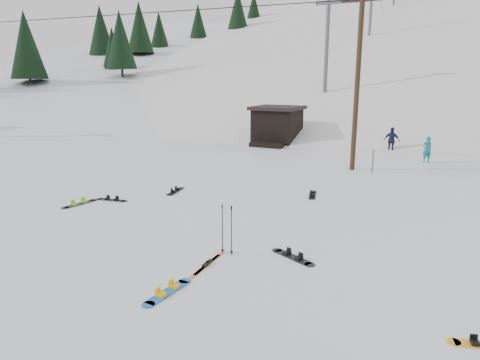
% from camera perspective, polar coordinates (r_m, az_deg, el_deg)
% --- Properties ---
extents(ground, '(200.00, 200.00, 0.00)m').
position_cam_1_polar(ground, '(11.69, -10.18, -10.61)').
color(ground, white).
rests_on(ground, ground).
extents(ski_slope, '(60.00, 85.24, 65.97)m').
position_cam_1_polar(ski_slope, '(66.00, 19.71, -2.08)').
color(ski_slope, white).
rests_on(ski_slope, ground).
extents(ridge_left, '(47.54, 95.03, 58.38)m').
position_cam_1_polar(ridge_left, '(72.42, -10.46, 0.64)').
color(ridge_left, white).
rests_on(ridge_left, ground).
extents(treeline_left, '(20.00, 64.00, 10.00)m').
position_cam_1_polar(treeline_left, '(63.35, -13.75, 8.75)').
color(treeline_left, black).
rests_on(treeline_left, ground).
extents(treeline_crest, '(50.00, 6.00, 10.00)m').
position_cam_1_polar(treeline_crest, '(94.86, 22.59, 9.54)').
color(treeline_crest, black).
rests_on(treeline_crest, ski_slope).
extents(utility_pole, '(2.00, 0.26, 9.00)m').
position_cam_1_polar(utility_pole, '(22.96, 15.40, 12.85)').
color(utility_pole, '#3A2819').
rests_on(utility_pole, ground).
extents(trail_sign, '(0.50, 0.09, 1.85)m').
position_cam_1_polar(trail_sign, '(22.62, 17.39, 4.04)').
color(trail_sign, '#595B60').
rests_on(trail_sign, ground).
extents(lift_hut, '(3.40, 4.10, 2.75)m').
position_cam_1_polar(lift_hut, '(31.79, 4.96, 7.30)').
color(lift_hut, black).
rests_on(lift_hut, ground).
extents(lift_tower_near, '(2.20, 0.36, 8.00)m').
position_cam_1_polar(lift_tower_near, '(40.04, 11.52, 17.64)').
color(lift_tower_near, '#595B60').
rests_on(lift_tower_near, ski_slope).
extents(hero_snowboard, '(0.39, 1.55, 0.11)m').
position_cam_1_polar(hero_snowboard, '(10.09, -9.63, -14.46)').
color(hero_snowboard, blue).
rests_on(hero_snowboard, ground).
extents(hero_skis, '(0.17, 1.69, 0.09)m').
position_cam_1_polar(hero_skis, '(11.31, -4.40, -11.12)').
color(hero_skis, '#DA5016').
rests_on(hero_skis, ground).
extents(ski_poles, '(0.38, 0.10, 1.39)m').
position_cam_1_polar(ski_poles, '(11.73, -1.76, -6.55)').
color(ski_poles, black).
rests_on(ski_poles, ground).
extents(board_scatter_a, '(1.37, 0.44, 0.10)m').
position_cam_1_polar(board_scatter_a, '(17.72, -16.72, -2.53)').
color(board_scatter_a, black).
rests_on(board_scatter_a, ground).
extents(board_scatter_b, '(0.48, 1.45, 0.10)m').
position_cam_1_polar(board_scatter_b, '(18.47, -8.58, -1.46)').
color(board_scatter_b, black).
rests_on(board_scatter_b, ground).
extents(board_scatter_c, '(0.47, 1.55, 0.11)m').
position_cam_1_polar(board_scatter_c, '(17.57, -20.60, -2.95)').
color(board_scatter_c, black).
rests_on(board_scatter_c, ground).
extents(board_scatter_d, '(1.39, 0.79, 0.11)m').
position_cam_1_polar(board_scatter_d, '(11.80, 7.05, -10.11)').
color(board_scatter_d, black).
rests_on(board_scatter_d, ground).
extents(board_scatter_f, '(0.56, 1.42, 0.10)m').
position_cam_1_polar(board_scatter_f, '(17.96, 9.65, -1.93)').
color(board_scatter_f, black).
rests_on(board_scatter_f, ground).
extents(skier_teal, '(0.65, 0.59, 1.50)m').
position_cam_1_polar(skier_teal, '(26.79, 23.67, 3.76)').
color(skier_teal, '#0B7677').
rests_on(skier_teal, ground).
extents(skier_navy, '(1.05, 0.57, 1.70)m').
position_cam_1_polar(skier_navy, '(29.00, 19.58, 4.97)').
color(skier_navy, '#161D37').
rests_on(skier_navy, ground).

